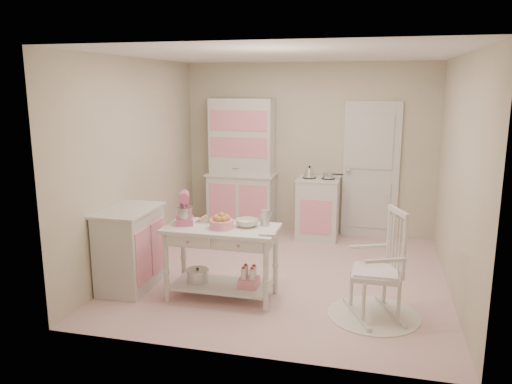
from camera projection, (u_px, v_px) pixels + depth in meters
room_shell at (286, 140)px, 5.73m from camera, size 3.84×3.84×2.62m
door at (371, 171)px, 7.41m from camera, size 0.82×0.05×2.04m
hutch at (241, 166)px, 7.67m from camera, size 1.06×0.50×2.08m
stove at (318, 208)px, 7.46m from camera, size 0.62×0.57×0.92m
base_cabinet at (130, 248)px, 5.64m from camera, size 0.54×0.84×0.92m
lace_rug at (373, 315)px, 5.01m from camera, size 0.92×0.92×0.01m
rocking_chair at (376, 264)px, 4.90m from camera, size 0.72×0.85×1.10m
work_table at (222, 263)px, 5.36m from camera, size 1.20×0.60×0.80m
stand_mixer at (184, 208)px, 5.36m from camera, size 0.29×0.33×0.34m
cookie_tray at (213, 221)px, 5.48m from camera, size 0.34×0.24×0.02m
bread_basket at (222, 224)px, 5.21m from camera, size 0.25×0.25×0.09m
mixing_bowl at (247, 223)px, 5.28m from camera, size 0.24×0.24×0.08m
metal_pitcher at (265, 218)px, 5.31m from camera, size 0.10×0.10×0.17m
recipe_book at (260, 232)px, 5.05m from camera, size 0.19×0.24×0.02m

